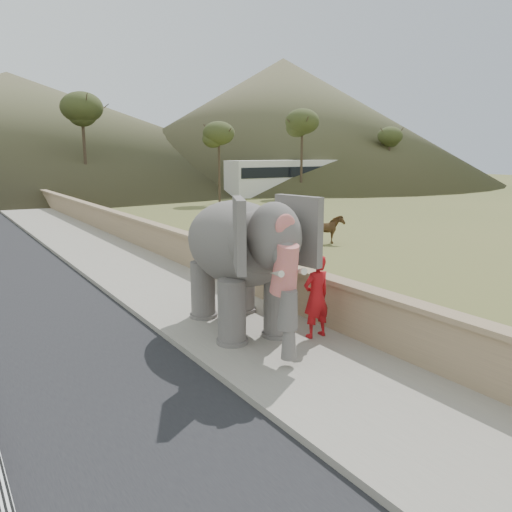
{
  "coord_description": "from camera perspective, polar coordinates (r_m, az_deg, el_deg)",
  "views": [
    {
      "loc": [
        -5.21,
        -4.27,
        3.74
      ],
      "look_at": [
        0.2,
        3.97,
        1.7
      ],
      "focal_mm": 35.0,
      "sensor_mm": 36.0,
      "label": 1
    }
  ],
  "objects": [
    {
      "name": "parapet",
      "position": [
        16.15,
        -7.45,
        0.21
      ],
      "size": [
        0.3,
        120.0,
        1.1
      ],
      "primitive_type": "cube",
      "color": "tan",
      "rests_on": "ground"
    },
    {
      "name": "bus_white",
      "position": [
        45.63,
        3.16,
        8.93
      ],
      "size": [
        11.01,
        2.55,
        3.1
      ],
      "primitive_type": "cube",
      "rotation": [
        0.0,
        0.0,
        1.58
      ],
      "color": "silver",
      "rests_on": "ground"
    },
    {
      "name": "cow",
      "position": [
        20.91,
        8.19,
        2.94
      ],
      "size": [
        1.42,
        0.65,
        1.2
      ],
      "primitive_type": "imported",
      "rotation": [
        0.0,
        0.0,
        1.57
      ],
      "color": "brown",
      "rests_on": "ground"
    },
    {
      "name": "elephant_and_man",
      "position": [
        10.3,
        -1.94,
        -0.66
      ],
      "size": [
        2.5,
        4.11,
        2.79
      ],
      "color": "slate",
      "rests_on": "ground"
    },
    {
      "name": "trees",
      "position": [
        37.25,
        -22.21,
        11.15
      ],
      "size": [
        47.79,
        36.74,
        8.79
      ],
      "color": "#473828",
      "rests_on": "ground"
    },
    {
      "name": "hill_far",
      "position": [
        75.04,
        -26.13,
        13.03
      ],
      "size": [
        80.0,
        80.0,
        14.0
      ],
      "primitive_type": "cone",
      "color": "brown",
      "rests_on": "ground"
    },
    {
      "name": "walkway",
      "position": [
        15.63,
        -12.85,
        -2.17
      ],
      "size": [
        3.0,
        120.0,
        0.15
      ],
      "primitive_type": "cube",
      "color": "#9E9687",
      "rests_on": "ground"
    },
    {
      "name": "ground",
      "position": [
        7.7,
        15.9,
        -17.84
      ],
      "size": [
        160.0,
        160.0,
        0.0
      ],
      "primitive_type": "plane",
      "color": "olive",
      "rests_on": "ground"
    },
    {
      "name": "hill_right",
      "position": [
        69.88,
        3.06,
        15.18
      ],
      "size": [
        56.0,
        56.0,
        16.0
      ],
      "primitive_type": "cone",
      "color": "brown",
      "rests_on": "ground"
    },
    {
      "name": "distant_car",
      "position": [
        46.31,
        -4.64,
        7.92
      ],
      "size": [
        4.3,
        1.88,
        1.44
      ],
      "primitive_type": "imported",
      "rotation": [
        0.0,
        0.0,
        1.61
      ],
      "color": "silver",
      "rests_on": "ground"
    },
    {
      "name": "bus_orange",
      "position": [
        51.05,
        8.43,
        9.12
      ],
      "size": [
        11.12,
        3.11,
        3.1
      ],
      "primitive_type": "cube",
      "rotation": [
        0.0,
        0.0,
        1.63
      ],
      "color": "orange",
      "rests_on": "ground"
    }
  ]
}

